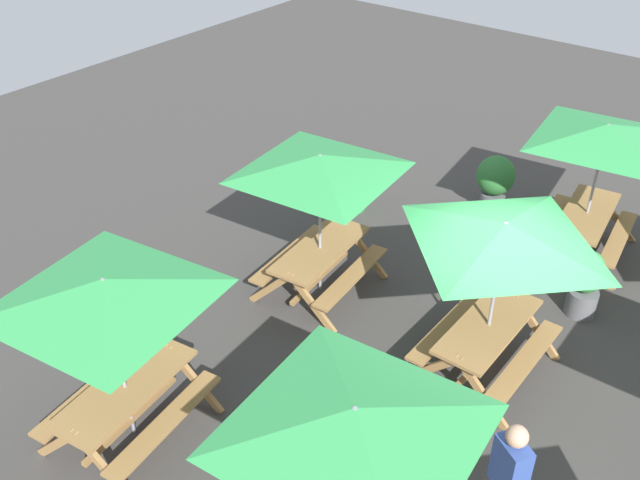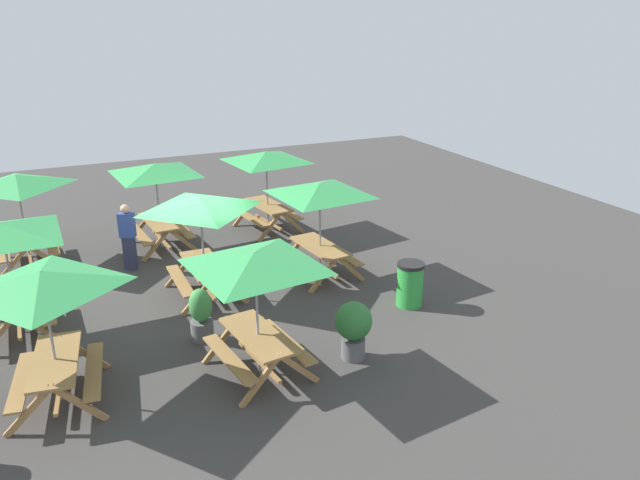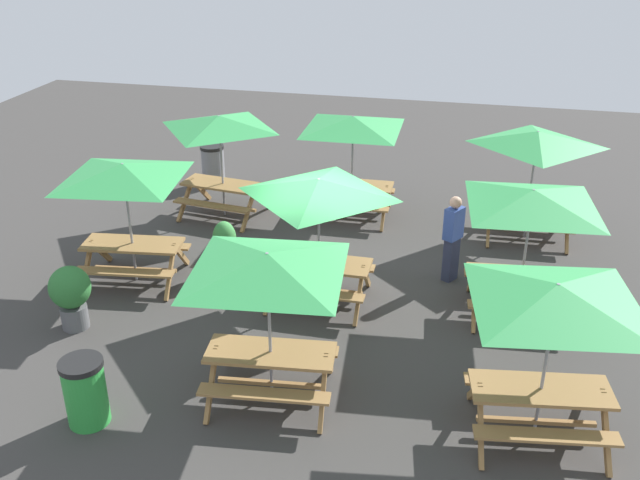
{
  "view_description": "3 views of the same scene",
  "coord_description": "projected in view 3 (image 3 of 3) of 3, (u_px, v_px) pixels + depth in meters",
  "views": [
    {
      "loc": [
        -6.71,
        -2.41,
        6.69
      ],
      "look_at": [
        0.2,
        3.02,
        0.9
      ],
      "focal_mm": 40.0,
      "sensor_mm": 36.0,
      "label": 1
    },
    {
      "loc": [
        12.77,
        -2.72,
        6.05
      ],
      "look_at": [
        0.2,
        3.02,
        0.9
      ],
      "focal_mm": 35.0,
      "sensor_mm": 36.0,
      "label": 2
    },
    {
      "loc": [
        -2.32,
        10.92,
        6.46
      ],
      "look_at": [
        0.27,
        -0.36,
        0.9
      ],
      "focal_mm": 40.0,
      "sensor_mm": 36.0,
      "label": 3
    }
  ],
  "objects": [
    {
      "name": "picnic_table_5",
      "position": [
        220.0,
        130.0,
        15.23
      ],
      "size": [
        2.25,
        2.25,
        2.34
      ],
      "rotation": [
        0.0,
        0.0,
        -0.13
      ],
      "color": "olive",
      "rests_on": "ground"
    },
    {
      "name": "picnic_table_6",
      "position": [
        124.0,
        180.0,
        12.51
      ],
      "size": [
        2.81,
        2.81,
        2.34
      ],
      "rotation": [
        0.0,
        0.0,
        0.13
      ],
      "color": "olive",
      "rests_on": "ground"
    },
    {
      "name": "picnic_table_1",
      "position": [
        555.0,
        306.0,
        8.65
      ],
      "size": [
        2.8,
        2.8,
        2.34
      ],
      "rotation": [
        0.0,
        0.0,
        0.15
      ],
      "color": "olive",
      "rests_on": "ground"
    },
    {
      "name": "picnic_table_4",
      "position": [
        353.0,
        130.0,
        15.2
      ],
      "size": [
        2.83,
        2.83,
        2.34
      ],
      "rotation": [
        0.0,
        0.0,
        0.02
      ],
      "color": "olive",
      "rests_on": "ground"
    },
    {
      "name": "potted_plant_1",
      "position": [
        225.0,
        248.0,
        13.36
      ],
      "size": [
        0.44,
        0.44,
        1.07
      ],
      "color": "#59595B",
      "rests_on": "ground"
    },
    {
      "name": "picnic_table_3",
      "position": [
        536.0,
        146.0,
        14.22
      ],
      "size": [
        2.08,
        2.08,
        2.34
      ],
      "rotation": [
        0.0,
        0.0,
        0.04
      ],
      "color": "olive",
      "rests_on": "ground"
    },
    {
      "name": "picnic_table_0",
      "position": [
        268.0,
        274.0,
        9.39
      ],
      "size": [
        2.81,
        2.81,
        2.34
      ],
      "rotation": [
        0.0,
        0.0,
        0.11
      ],
      "color": "olive",
      "rests_on": "ground"
    },
    {
      "name": "ground_plane",
      "position": [
        330.0,
        295.0,
        12.86
      ],
      "size": [
        28.17,
        28.17,
        0.0
      ],
      "primitive_type": "plane",
      "color": "#3D3A38",
      "rests_on": "ground"
    },
    {
      "name": "picnic_table_2",
      "position": [
        319.0,
        196.0,
        11.83
      ],
      "size": [
        2.0,
        2.0,
        2.34
      ],
      "rotation": [
        0.0,
        0.0,
        0.0
      ],
      "color": "olive",
      "rests_on": "ground"
    },
    {
      "name": "potted_plant_0",
      "position": [
        71.0,
        293.0,
        11.62
      ],
      "size": [
        0.68,
        0.68,
        1.11
      ],
      "color": "#59595B",
      "rests_on": "ground"
    },
    {
      "name": "trash_bin_gray",
      "position": [
        213.0,
        164.0,
        17.68
      ],
      "size": [
        0.59,
        0.59,
        0.98
      ],
      "color": "gray",
      "rests_on": "ground"
    },
    {
      "name": "trash_bin_green",
      "position": [
        85.0,
        392.0,
        9.54
      ],
      "size": [
        0.59,
        0.59,
        0.98
      ],
      "color": "green",
      "rests_on": "ground"
    },
    {
      "name": "person_standing",
      "position": [
        453.0,
        237.0,
        13.0
      ],
      "size": [
        0.38,
        0.42,
        1.67
      ],
      "rotation": [
        0.0,
        0.0,
        4.17
      ],
      "color": "#2D334C",
      "rests_on": "ground"
    },
    {
      "name": "picnic_table_7",
      "position": [
        531.0,
        208.0,
        11.41
      ],
      "size": [
        2.82,
        2.82,
        2.34
      ],
      "rotation": [
        0.0,
        0.0,
        0.09
      ],
      "color": "olive",
      "rests_on": "ground"
    }
  ]
}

